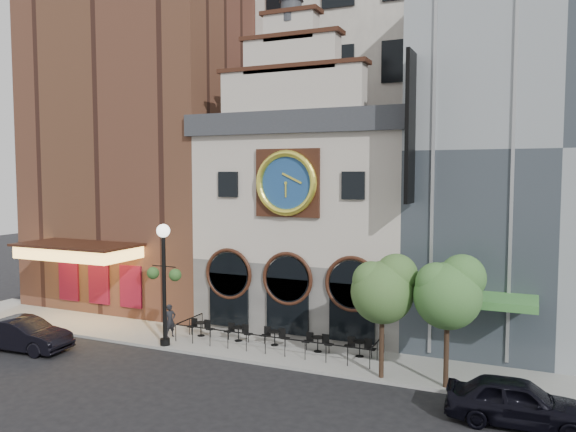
{
  "coord_description": "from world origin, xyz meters",
  "views": [
    {
      "loc": [
        11.97,
        -23.12,
        9.04
      ],
      "look_at": [
        -0.89,
        6.0,
        6.63
      ],
      "focal_mm": 35.0,
      "sensor_mm": 36.0,
      "label": 1
    }
  ],
  "objects_px": {
    "car_left": "(23,334)",
    "bistro_1": "(238,332)",
    "pedestrian": "(170,321)",
    "bistro_4": "(360,347)",
    "tree_left": "(384,287)",
    "bistro_2": "(275,337)",
    "car_right": "(518,402)",
    "bistro_0": "(201,328)",
    "tree_right": "(449,290)",
    "bistro_3": "(318,343)",
    "lamppost": "(164,271)"
  },
  "relations": [
    {
      "from": "car_left",
      "to": "bistro_1",
      "type": "bearing_deg",
      "value": -64.76
    },
    {
      "from": "car_left",
      "to": "pedestrian",
      "type": "bearing_deg",
      "value": -55.97
    },
    {
      "from": "bistro_4",
      "to": "tree_left",
      "type": "bearing_deg",
      "value": -52.97
    },
    {
      "from": "bistro_2",
      "to": "car_right",
      "type": "height_order",
      "value": "car_right"
    },
    {
      "from": "bistro_0",
      "to": "tree_right",
      "type": "height_order",
      "value": "tree_right"
    },
    {
      "from": "bistro_2",
      "to": "tree_left",
      "type": "xyz_separation_m",
      "value": [
        6.26,
        -2.22,
        3.53
      ]
    },
    {
      "from": "bistro_0",
      "to": "bistro_3",
      "type": "bearing_deg",
      "value": 0.15
    },
    {
      "from": "bistro_3",
      "to": "bistro_0",
      "type": "bearing_deg",
      "value": -179.85
    },
    {
      "from": "lamppost",
      "to": "tree_right",
      "type": "distance_m",
      "value": 14.24
    },
    {
      "from": "bistro_1",
      "to": "car_left",
      "type": "relative_size",
      "value": 0.31
    },
    {
      "from": "bistro_0",
      "to": "bistro_3",
      "type": "xyz_separation_m",
      "value": [
        6.84,
        0.02,
        0.0
      ]
    },
    {
      "from": "car_right",
      "to": "pedestrian",
      "type": "relative_size",
      "value": 2.8
    },
    {
      "from": "car_right",
      "to": "lamppost",
      "type": "distance_m",
      "value": 17.47
    },
    {
      "from": "bistro_1",
      "to": "bistro_4",
      "type": "relative_size",
      "value": 1.0
    },
    {
      "from": "car_right",
      "to": "car_left",
      "type": "bearing_deg",
      "value": 89.46
    },
    {
      "from": "bistro_0",
      "to": "bistro_4",
      "type": "xyz_separation_m",
      "value": [
        8.97,
        0.15,
        0.0
      ]
    },
    {
      "from": "bistro_1",
      "to": "tree_right",
      "type": "relative_size",
      "value": 0.28
    },
    {
      "from": "car_right",
      "to": "pedestrian",
      "type": "xyz_separation_m",
      "value": [
        -17.64,
        3.57,
        0.19
      ]
    },
    {
      "from": "bistro_1",
      "to": "tree_left",
      "type": "distance_m",
      "value": 9.31
    },
    {
      "from": "bistro_2",
      "to": "tree_right",
      "type": "height_order",
      "value": "tree_right"
    },
    {
      "from": "bistro_1",
      "to": "car_left",
      "type": "xyz_separation_m",
      "value": [
        -9.53,
        -5.42,
        0.22
      ]
    },
    {
      "from": "bistro_2",
      "to": "bistro_4",
      "type": "height_order",
      "value": "same"
    },
    {
      "from": "bistro_1",
      "to": "car_right",
      "type": "relative_size",
      "value": 0.31
    },
    {
      "from": "bistro_1",
      "to": "lamppost",
      "type": "height_order",
      "value": "lamppost"
    },
    {
      "from": "bistro_1",
      "to": "lamppost",
      "type": "relative_size",
      "value": 0.25
    },
    {
      "from": "bistro_2",
      "to": "pedestrian",
      "type": "relative_size",
      "value": 0.88
    },
    {
      "from": "bistro_1",
      "to": "bistro_4",
      "type": "bearing_deg",
      "value": 1.27
    },
    {
      "from": "bistro_4",
      "to": "car_left",
      "type": "bearing_deg",
      "value": -160.99
    },
    {
      "from": "bistro_3",
      "to": "pedestrian",
      "type": "distance_m",
      "value": 8.31
    },
    {
      "from": "pedestrian",
      "to": "tree_left",
      "type": "xyz_separation_m",
      "value": [
        12.1,
        -1.28,
        3.09
      ]
    },
    {
      "from": "tree_right",
      "to": "bistro_0",
      "type": "bearing_deg",
      "value": 171.05
    },
    {
      "from": "bistro_3",
      "to": "bistro_4",
      "type": "xyz_separation_m",
      "value": [
        2.13,
        0.14,
        0.0
      ]
    },
    {
      "from": "bistro_0",
      "to": "tree_right",
      "type": "xyz_separation_m",
      "value": [
        13.42,
        -2.12,
        3.62
      ]
    },
    {
      "from": "bistro_2",
      "to": "car_right",
      "type": "relative_size",
      "value": 0.31
    },
    {
      "from": "lamppost",
      "to": "tree_right",
      "type": "relative_size",
      "value": 1.13
    },
    {
      "from": "bistro_0",
      "to": "bistro_4",
      "type": "height_order",
      "value": "same"
    },
    {
      "from": "bistro_0",
      "to": "lamppost",
      "type": "bearing_deg",
      "value": -110.7
    },
    {
      "from": "bistro_1",
      "to": "bistro_4",
      "type": "height_order",
      "value": "same"
    },
    {
      "from": "lamppost",
      "to": "tree_right",
      "type": "xyz_separation_m",
      "value": [
        14.24,
        0.04,
        0.18
      ]
    },
    {
      "from": "tree_right",
      "to": "pedestrian",
      "type": "bearing_deg",
      "value": 175.07
    },
    {
      "from": "bistro_2",
      "to": "bistro_3",
      "type": "height_order",
      "value": "same"
    },
    {
      "from": "bistro_2",
      "to": "bistro_3",
      "type": "distance_m",
      "value": 2.42
    },
    {
      "from": "car_right",
      "to": "car_left",
      "type": "height_order",
      "value": "car_right"
    },
    {
      "from": "bistro_3",
      "to": "car_right",
      "type": "distance_m",
      "value": 10.37
    },
    {
      "from": "car_right",
      "to": "bistro_3",
      "type": "bearing_deg",
      "value": 61.75
    },
    {
      "from": "bistro_1",
      "to": "bistro_4",
      "type": "distance_m",
      "value": 6.64
    },
    {
      "from": "bistro_2",
      "to": "lamppost",
      "type": "relative_size",
      "value": 0.25
    },
    {
      "from": "car_left",
      "to": "bistro_3",
      "type": "bearing_deg",
      "value": -73.24
    },
    {
      "from": "bistro_3",
      "to": "tree_left",
      "type": "relative_size",
      "value": 0.29
    },
    {
      "from": "car_right",
      "to": "lamppost",
      "type": "height_order",
      "value": "lamppost"
    }
  ]
}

